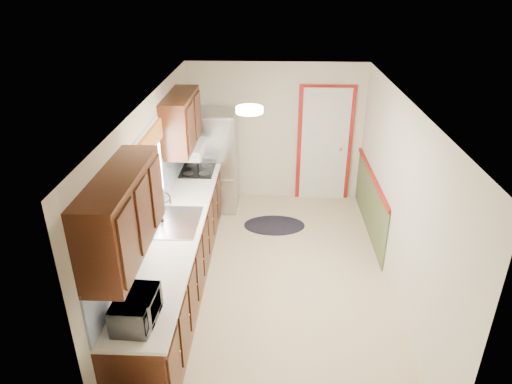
{
  "coord_description": "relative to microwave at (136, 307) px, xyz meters",
  "views": [
    {
      "loc": [
        -0.04,
        -5.01,
        3.71
      ],
      "look_at": [
        -0.25,
        0.26,
        1.15
      ],
      "focal_mm": 32.0,
      "sensor_mm": 36.0,
      "label": 1
    }
  ],
  "objects": [
    {
      "name": "back_wall_trim",
      "position": [
        2.19,
        4.16,
        -0.22
      ],
      "size": [
        1.12,
        2.3,
        2.08
      ],
      "color": "maroon",
      "rests_on": "ground"
    },
    {
      "name": "room_shell",
      "position": [
        1.2,
        1.95,
        0.09
      ],
      "size": [
        3.2,
        5.2,
        2.52
      ],
      "color": "beige",
      "rests_on": "ground"
    },
    {
      "name": "rug",
      "position": [
        1.21,
        3.34,
        -1.1
      ],
      "size": [
        1.0,
        0.66,
        0.01
      ],
      "primitive_type": "ellipsoid",
      "rotation": [
        0.0,
        0.0,
        0.03
      ],
      "color": "black",
      "rests_on": "ground"
    },
    {
      "name": "microwave",
      "position": [
        0.0,
        0.0,
        0.0
      ],
      "size": [
        0.29,
        0.5,
        0.33
      ],
      "primitive_type": "imported",
      "rotation": [
        0.0,
        0.0,
        1.53
      ],
      "color": "white",
      "rests_on": "kitchen_run"
    },
    {
      "name": "cooktop",
      "position": [
        0.01,
        3.35,
        -0.16
      ],
      "size": [
        0.5,
        0.6,
        0.02
      ],
      "primitive_type": "cube",
      "color": "black",
      "rests_on": "kitchen_run"
    },
    {
      "name": "kitchen_run",
      "position": [
        -0.04,
        1.66,
        -0.3
      ],
      "size": [
        0.63,
        4.0,
        2.2
      ],
      "color": "#3A1A0D",
      "rests_on": "ground"
    },
    {
      "name": "refrigerator",
      "position": [
        0.2,
        4.0,
        -0.26
      ],
      "size": [
        0.71,
        0.71,
        1.69
      ],
      "rotation": [
        0.0,
        0.0,
        -0.01
      ],
      "color": "#B7B7BC",
      "rests_on": "ground"
    },
    {
      "name": "ceiling_fixture",
      "position": [
        0.9,
        1.75,
        1.25
      ],
      "size": [
        0.3,
        0.3,
        0.06
      ],
      "primitive_type": "cylinder",
      "color": "#FFD88C",
      "rests_on": "room_shell"
    }
  ]
}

